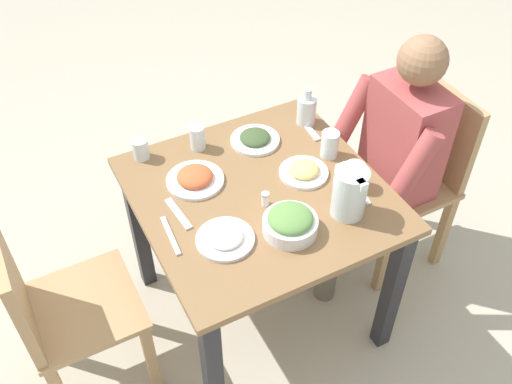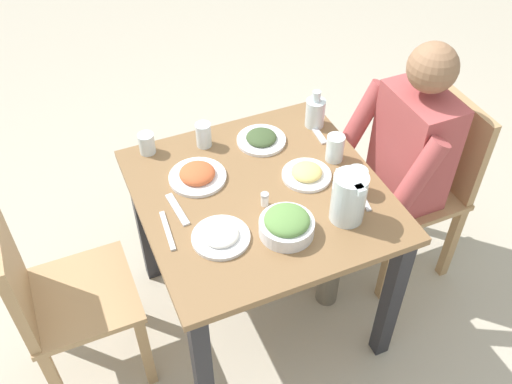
# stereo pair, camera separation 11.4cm
# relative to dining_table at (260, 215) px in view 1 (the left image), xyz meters

# --- Properties ---
(ground_plane) EXTENTS (8.00, 8.00, 0.00)m
(ground_plane) POSITION_rel_dining_table_xyz_m (0.00, 0.00, -0.61)
(ground_plane) COLOR #B7AD99
(dining_table) EXTENTS (0.88, 0.88, 0.74)m
(dining_table) POSITION_rel_dining_table_xyz_m (0.00, 0.00, 0.00)
(dining_table) COLOR olive
(dining_table) RESTS_ON ground_plane
(chair_near) EXTENTS (0.40, 0.40, 0.88)m
(chair_near) POSITION_rel_dining_table_xyz_m (0.02, -0.80, -0.11)
(chair_near) COLOR tan
(chair_near) RESTS_ON ground_plane
(chair_far) EXTENTS (0.40, 0.40, 0.88)m
(chair_far) POSITION_rel_dining_table_xyz_m (0.02, 0.80, -0.11)
(chair_far) COLOR tan
(chair_far) RESTS_ON ground_plane
(diner_near) EXTENTS (0.48, 0.53, 1.18)m
(diner_near) POSITION_rel_dining_table_xyz_m (0.02, -0.59, 0.04)
(diner_near) COLOR #B24C4C
(diner_near) RESTS_ON ground_plane
(water_pitcher) EXTENTS (0.16, 0.12, 0.19)m
(water_pitcher) POSITION_rel_dining_table_xyz_m (-0.24, -0.22, 0.22)
(water_pitcher) COLOR silver
(water_pitcher) RESTS_ON dining_table
(salad_bowl) EXTENTS (0.19, 0.19, 0.09)m
(salad_bowl) POSITION_rel_dining_table_xyz_m (-0.22, -0.00, 0.17)
(salad_bowl) COLOR white
(salad_bowl) RESTS_ON dining_table
(plate_rice_curry) EXTENTS (0.22, 0.22, 0.05)m
(plate_rice_curry) POSITION_rel_dining_table_xyz_m (0.16, 0.19, 0.14)
(plate_rice_curry) COLOR white
(plate_rice_curry) RESTS_ON dining_table
(plate_fries) EXTENTS (0.19, 0.19, 0.05)m
(plate_fries) POSITION_rel_dining_table_xyz_m (0.01, -0.19, 0.14)
(plate_fries) COLOR white
(plate_fries) RESTS_ON dining_table
(plate_yoghurt) EXTENTS (0.20, 0.20, 0.04)m
(plate_yoghurt) POSITION_rel_dining_table_xyz_m (-0.16, 0.22, 0.14)
(plate_yoghurt) COLOR white
(plate_yoghurt) RESTS_ON dining_table
(plate_dolmas) EXTENTS (0.20, 0.20, 0.04)m
(plate_dolmas) POSITION_rel_dining_table_xyz_m (0.27, -0.12, 0.14)
(plate_dolmas) COLOR white
(plate_dolmas) RESTS_ON dining_table
(water_glass_center) EXTENTS (0.07, 0.07, 0.11)m
(water_glass_center) POSITION_rel_dining_table_xyz_m (0.06, -0.34, 0.18)
(water_glass_center) COLOR silver
(water_glass_center) RESTS_ON dining_table
(water_glass_near_right) EXTENTS (0.06, 0.06, 0.09)m
(water_glass_near_right) POSITION_rel_dining_table_xyz_m (0.38, 0.32, 0.17)
(water_glass_near_right) COLOR silver
(water_glass_near_right) RESTS_ON dining_table
(water_glass_by_pitcher) EXTENTS (0.08, 0.08, 0.10)m
(water_glass_by_pitcher) POSITION_rel_dining_table_xyz_m (-0.13, -0.32, 0.18)
(water_glass_by_pitcher) COLOR silver
(water_glass_by_pitcher) RESTS_ON dining_table
(water_glass_near_left) EXTENTS (0.06, 0.06, 0.10)m
(water_glass_near_left) POSITION_rel_dining_table_xyz_m (0.34, 0.10, 0.18)
(water_glass_near_left) COLOR silver
(water_glass_near_left) RESTS_ON dining_table
(oil_carafe) EXTENTS (0.08, 0.08, 0.16)m
(oil_carafe) POSITION_rel_dining_table_xyz_m (0.28, -0.37, 0.18)
(oil_carafe) COLOR silver
(oil_carafe) RESTS_ON dining_table
(salt_shaker) EXTENTS (0.03, 0.03, 0.05)m
(salt_shaker) POSITION_rel_dining_table_xyz_m (-0.07, 0.01, 0.15)
(salt_shaker) COLOR white
(salt_shaker) RESTS_ON dining_table
(fork_near) EXTENTS (0.17, 0.04, 0.01)m
(fork_near) POSITION_rel_dining_table_xyz_m (0.03, 0.31, 0.13)
(fork_near) COLOR silver
(fork_near) RESTS_ON dining_table
(knife_near) EXTENTS (0.19, 0.03, 0.01)m
(knife_near) POSITION_rel_dining_table_xyz_m (-0.05, 0.37, 0.13)
(knife_near) COLOR silver
(knife_near) RESTS_ON dining_table
(fork_far) EXTENTS (0.17, 0.04, 0.01)m
(fork_far) POSITION_rel_dining_table_xyz_m (0.24, -0.35, 0.13)
(fork_far) COLOR silver
(fork_far) RESTS_ON dining_table
(knife_far) EXTENTS (0.19, 0.05, 0.01)m
(knife_far) POSITION_rel_dining_table_xyz_m (-0.15, -0.33, 0.13)
(knife_far) COLOR silver
(knife_far) RESTS_ON dining_table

